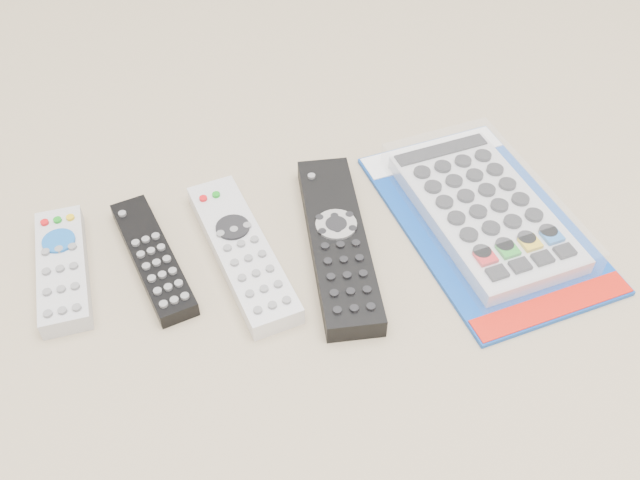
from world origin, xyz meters
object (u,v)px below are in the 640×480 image
object	(u,v)px
remote_small_grey	(63,268)
remote_silver_dvd	(242,251)
remote_large_black	(338,242)
jumbo_remote_packaged	(484,209)
remote_slim_black	(153,258)

from	to	relation	value
remote_small_grey	remote_silver_dvd	distance (m)	0.19
remote_large_black	jumbo_remote_packaged	bearing A→B (deg)	7.51
jumbo_remote_packaged	remote_silver_dvd	bearing A→B (deg)	170.74
remote_slim_black	jumbo_remote_packaged	bearing A→B (deg)	-16.76
remote_small_grey	jumbo_remote_packaged	size ratio (longest dim) A/B	0.52
remote_silver_dvd	remote_large_black	distance (m)	0.10
remote_slim_black	remote_silver_dvd	world-z (taller)	remote_silver_dvd
remote_small_grey	remote_large_black	size ratio (longest dim) A/B	0.64
remote_silver_dvd	remote_large_black	size ratio (longest dim) A/B	0.88
remote_large_black	remote_slim_black	bearing A→B (deg)	178.19
remote_slim_black	remote_large_black	bearing A→B (deg)	-21.06
remote_large_black	jumbo_remote_packaged	world-z (taller)	jumbo_remote_packaged
remote_slim_black	remote_large_black	size ratio (longest dim) A/B	0.72
remote_silver_dvd	jumbo_remote_packaged	world-z (taller)	jumbo_remote_packaged
remote_small_grey	remote_large_black	bearing A→B (deg)	-8.91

